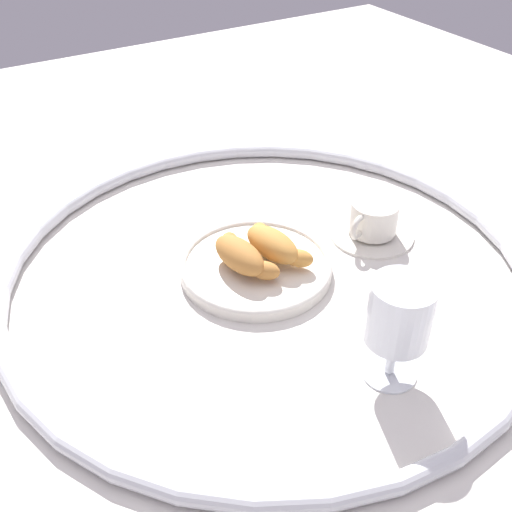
{
  "coord_description": "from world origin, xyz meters",
  "views": [
    {
      "loc": [
        0.6,
        -0.38,
        0.57
      ],
      "look_at": [
        -0.01,
        -0.01,
        0.03
      ],
      "focal_mm": 42.81,
      "sensor_mm": 36.0,
      "label": 1
    }
  ],
  "objects": [
    {
      "name": "pastry_plate",
      "position": [
        -0.01,
        -0.01,
        0.01
      ],
      "size": [
        0.23,
        0.23,
        0.02
      ],
      "color": "silver",
      "rests_on": "ground_plane"
    },
    {
      "name": "croissant_small",
      "position": [
        -0.01,
        0.02,
        0.04
      ],
      "size": [
        0.14,
        0.08,
        0.04
      ],
      "color": "#CC893D",
      "rests_on": "pastry_plate"
    },
    {
      "name": "croissant_large",
      "position": [
        -0.01,
        -0.04,
        0.04
      ],
      "size": [
        0.14,
        0.07,
        0.04
      ],
      "color": "#BC7A38",
      "rests_on": "pastry_plate"
    },
    {
      "name": "juice_glass_left",
      "position": [
        0.24,
        0.03,
        0.09
      ],
      "size": [
        0.08,
        0.08,
        0.14
      ],
      "color": "white",
      "rests_on": "ground_plane"
    },
    {
      "name": "ground_plane",
      "position": [
        0.0,
        0.0,
        0.0
      ],
      "size": [
        2.2,
        2.2,
        0.0
      ],
      "primitive_type": "plane",
      "color": "silver"
    },
    {
      "name": "coffee_cup_near",
      "position": [
        -0.0,
        0.2,
        0.03
      ],
      "size": [
        0.14,
        0.14,
        0.06
      ],
      "color": "silver",
      "rests_on": "ground_plane"
    },
    {
      "name": "table_chrome_rim",
      "position": [
        0.0,
        0.0,
        0.01
      ],
      "size": [
        0.78,
        0.78,
        0.02
      ],
      "primitive_type": "torus",
      "color": "silver",
      "rests_on": "ground_plane"
    }
  ]
}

